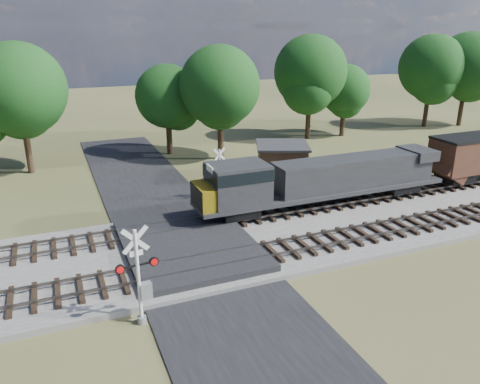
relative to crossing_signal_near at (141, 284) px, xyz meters
name	(u,v)px	position (x,y,z in m)	size (l,w,h in m)	color
ground	(191,255)	(3.70, 5.25, -1.87)	(160.00, 160.00, 0.00)	#454927
ballast_bed	(339,222)	(13.70, 5.75, -1.72)	(140.00, 10.00, 0.30)	gray
road	(191,254)	(3.70, 5.25, -1.83)	(7.00, 60.00, 0.08)	black
crossing_panel	(189,246)	(3.70, 5.75, -1.55)	(7.00, 9.00, 0.62)	#262628
track_near	(258,254)	(6.82, 3.25, -1.46)	(140.00, 2.60, 0.33)	black
track_far	(225,220)	(6.82, 8.25, -1.46)	(140.00, 2.60, 0.33)	black
crossing_signal_near	(141,284)	(0.00, 0.00, 0.00)	(1.81, 0.41, 4.49)	silver
crossing_signal_far	(219,179)	(8.11, 12.87, -0.25)	(1.56, 0.43, 3.90)	silver
equipment_shed	(282,161)	(14.77, 15.90, -0.42)	(5.49, 5.49, 2.87)	#4C3320
treeline	(194,82)	(10.66, 26.70, 5.08)	(77.28, 12.11, 11.45)	black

